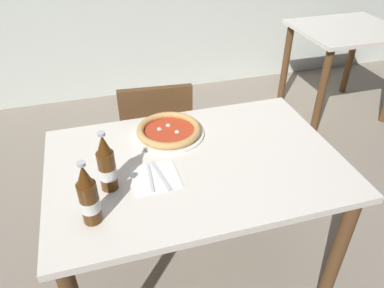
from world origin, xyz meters
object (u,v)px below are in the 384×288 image
pizza_margherita_near (169,131)px  dining_table_main (195,182)px  napkin_with_cutlery (155,177)px  dining_table_background (344,47)px  beer_bottle_left (89,197)px  chair_behind_table (156,137)px  beer_bottle_center (107,166)px

pizza_margherita_near → dining_table_main: bearing=-74.5°
pizza_margherita_near → napkin_with_cutlery: 0.30m
dining_table_main → dining_table_background: bearing=38.3°
dining_table_main → beer_bottle_left: 0.53m
dining_table_main → chair_behind_table: 0.63m
dining_table_main → beer_bottle_center: bearing=-169.2°
beer_bottle_left → pizza_margherita_near: bearing=49.8°
chair_behind_table → dining_table_background: (1.72, 0.70, 0.11)m
pizza_margherita_near → beer_bottle_left: 0.57m
chair_behind_table → dining_table_background: 1.86m
beer_bottle_left → beer_bottle_center: bearing=64.3°
beer_bottle_center → napkin_with_cutlery: beer_bottle_center is taller
dining_table_main → chair_behind_table: bearing=95.1°
napkin_with_cutlery → chair_behind_table: bearing=79.4°
napkin_with_cutlery → beer_bottle_left: bearing=-147.6°
napkin_with_cutlery → dining_table_background: bearing=36.7°
pizza_margherita_near → beer_bottle_center: 0.42m
dining_table_background → beer_bottle_center: beer_bottle_center is taller
dining_table_main → beer_bottle_left: beer_bottle_left is taller
dining_table_main → napkin_with_cutlery: bearing=-161.3°
pizza_margherita_near → napkin_with_cutlery: bearing=-113.4°
dining_table_main → napkin_with_cutlery: size_ratio=6.33×
dining_table_main → chair_behind_table: chair_behind_table is taller
chair_behind_table → beer_bottle_center: beer_bottle_center is taller
dining_table_background → beer_bottle_center: (-2.02, -1.38, 0.26)m
chair_behind_table → beer_bottle_center: bearing=71.2°
dining_table_background → beer_bottle_left: beer_bottle_left is taller
chair_behind_table → dining_table_background: size_ratio=1.06×
pizza_margherita_near → beer_bottle_center: beer_bottle_center is taller
beer_bottle_center → napkin_with_cutlery: (0.17, 0.01, -0.10)m
dining_table_main → beer_bottle_center: beer_bottle_center is taller
beer_bottle_left → dining_table_main: bearing=27.0°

